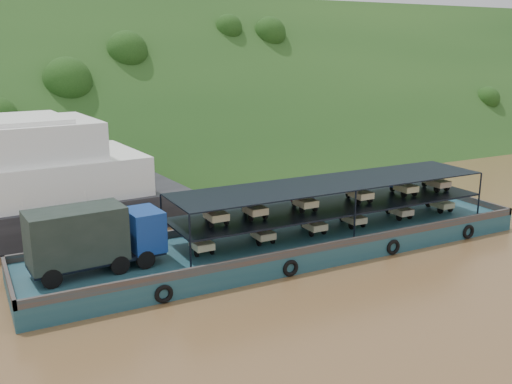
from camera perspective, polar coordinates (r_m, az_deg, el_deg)
name	(u,v)px	position (r m, az deg, el deg)	size (l,w,h in m)	color
ground	(300,241)	(41.15, 4.43, -4.92)	(160.00, 160.00, 0.00)	brown
hillside	(148,157)	(73.16, -10.71, 3.41)	(140.00, 28.00, 28.00)	#153714
cargo_barge	(269,239)	(37.60, 1.30, -4.74)	(35.00, 7.18, 4.99)	#153C4A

